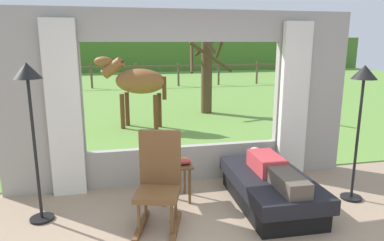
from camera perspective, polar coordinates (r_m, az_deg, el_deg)
The scene contains 16 objects.
back_wall_with_window at distance 5.18m, azimuth -1.11°, elevation 3.25°, with size 5.20×0.12×2.55m.
curtain_panel_left at distance 4.99m, azimuth -20.14°, elevation 1.53°, with size 0.44×0.10×2.40m, color silver.
curtain_panel_right at distance 5.64m, azimuth 16.28°, elevation 3.02°, with size 0.44×0.10×2.40m, color silver.
outdoor_pasture_lawn at distance 16.07m, azimuth -8.91°, elevation 5.13°, with size 36.00×21.68×0.02m, color olive.
distant_hill_ridge at distance 25.78m, azimuth -10.52°, elevation 10.56°, with size 36.00×2.00×2.40m, color #467029.
recliner_sofa at distance 4.76m, azimuth 12.61°, elevation -10.89°, with size 0.95×1.73×0.42m.
reclining_person at distance 4.61m, azimuth 13.05°, elevation -7.66°, with size 0.36×1.43×0.22m.
rocking_chair at distance 4.07m, azimuth -5.41°, elevation -9.82°, with size 0.64×0.78×1.12m.
side_table at distance 4.73m, azimuth -2.86°, elevation -8.05°, with size 0.44×0.44×0.52m.
potted_plant at distance 4.68m, azimuth -3.99°, elevation -4.69°, with size 0.22×0.22×0.32m.
book_stack at distance 4.65m, azimuth -1.60°, elevation -6.82°, with size 0.21×0.16×0.05m.
floor_lamp_left at distance 4.30m, azimuth -25.01°, elevation 3.78°, with size 0.32×0.32×1.88m.
floor_lamp_right at distance 4.99m, azimuth 26.04°, elevation 4.13°, with size 0.32×0.32×1.82m.
horse at distance 8.57m, azimuth -8.99°, elevation 6.26°, with size 1.78×1.06×1.73m.
pasture_tree at distance 10.29m, azimuth 2.39°, elevation 8.22°, with size 1.44×1.43×2.89m.
pasture_fence_line at distance 16.54m, azimuth -9.13°, elevation 7.90°, with size 16.10×0.10×1.10m.
Camera 1 is at (-1.02, -2.74, 2.11)m, focal length 32.69 mm.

